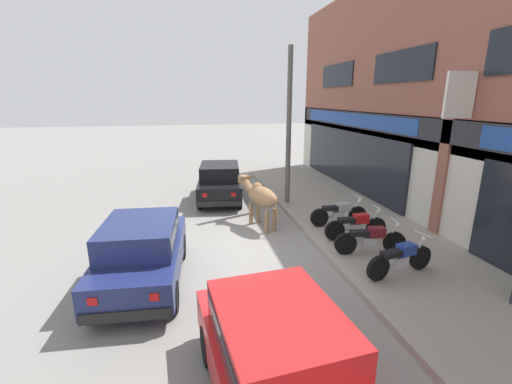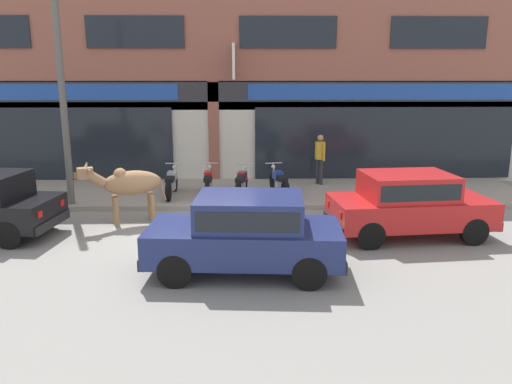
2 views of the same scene
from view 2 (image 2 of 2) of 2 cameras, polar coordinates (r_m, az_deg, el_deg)
ground_plane at (r=11.47m, az=-6.38°, el=-5.03°), size 90.00×90.00×0.00m
sidewalk at (r=15.33m, az=-5.12°, el=-0.08°), size 19.00×3.67×0.14m
shop_building at (r=17.02m, az=-4.93°, el=14.17°), size 23.00×1.40×8.21m
cow at (r=12.51m, az=-14.39°, el=0.92°), size 2.03×1.10×1.61m
car_0 at (r=11.67m, az=17.07°, el=-1.08°), size 3.72×1.93×1.46m
car_3 at (r=9.11m, az=-1.11°, el=-4.41°), size 3.69×1.83×1.46m
motorcycle_0 at (r=14.70m, az=-9.63°, el=1.02°), size 0.52×1.81×0.88m
motorcycle_1 at (r=14.60m, az=-5.46°, el=1.06°), size 0.52×1.81×0.88m
motorcycle_2 at (r=14.45m, az=-1.67°, el=1.00°), size 0.58×1.81×0.88m
motorcycle_3 at (r=14.58m, az=2.66°, el=1.10°), size 0.63×1.79×0.88m
pedestrian at (r=16.14m, az=7.32°, el=4.33°), size 0.32×0.45×1.60m
utility_pole at (r=14.19m, az=-21.18°, el=9.57°), size 0.18×0.18×5.51m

